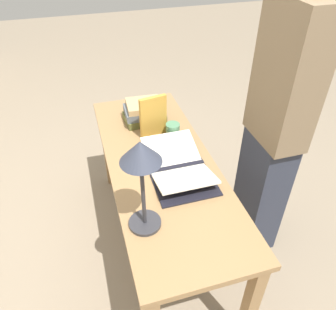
% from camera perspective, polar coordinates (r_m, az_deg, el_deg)
% --- Properties ---
extents(ground_plane, '(12.00, 12.00, 0.00)m').
position_cam_1_polar(ground_plane, '(2.39, -1.02, -14.95)').
color(ground_plane, gray).
extents(reading_desk, '(1.57, 0.59, 0.73)m').
position_cam_1_polar(reading_desk, '(1.92, -1.23, -3.62)').
color(reading_desk, '#937047').
rests_on(reading_desk, ground_plane).
extents(open_book, '(0.53, 0.32, 0.08)m').
position_cam_1_polar(open_book, '(1.80, 1.60, -1.80)').
color(open_book, black).
rests_on(open_book, reading_desk).
extents(book_stack_tall, '(0.20, 0.27, 0.14)m').
position_cam_1_polar(book_stack_tall, '(2.18, -4.17, 7.51)').
color(book_stack_tall, brown).
rests_on(book_stack_tall, reading_desk).
extents(book_standing_upright, '(0.06, 0.17, 0.27)m').
position_cam_1_polar(book_standing_upright, '(1.99, -2.59, 6.63)').
color(book_standing_upright, '#BC8933').
rests_on(book_standing_upright, reading_desk).
extents(reading_lamp, '(0.17, 0.17, 0.47)m').
position_cam_1_polar(reading_lamp, '(1.28, -4.73, -1.31)').
color(reading_lamp, '#2D2D33').
rests_on(reading_lamp, reading_desk).
extents(coffee_mug, '(0.12, 0.09, 0.10)m').
position_cam_1_polar(coffee_mug, '(2.02, 0.81, 4.23)').
color(coffee_mug, '#4C7F5B').
rests_on(coffee_mug, reading_desk).
extents(person_reader, '(0.36, 0.21, 1.77)m').
position_cam_1_polar(person_reader, '(1.93, 17.93, 3.58)').
color(person_reader, '#2D3342').
rests_on(person_reader, ground_plane).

